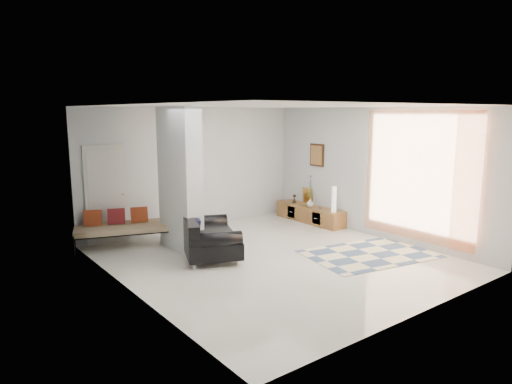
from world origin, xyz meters
TOP-DOWN VIEW (x-y plane):
  - floor at (0.00, 0.00)m, footprint 6.00×6.00m
  - ceiling at (0.00, 0.00)m, footprint 6.00×6.00m
  - wall_back at (0.00, 3.00)m, footprint 6.00×0.00m
  - wall_front at (0.00, -3.00)m, footprint 6.00×0.00m
  - wall_left at (-2.75, 0.00)m, footprint 0.00×6.00m
  - wall_right at (2.75, 0.00)m, footprint 0.00×6.00m
  - partition_column at (-1.10, 1.60)m, footprint 0.35×1.20m
  - hallway_door at (-2.10, 2.96)m, footprint 0.85×0.06m
  - curtain at (2.67, -1.15)m, footprint 0.00×2.55m
  - wall_art at (2.72, 1.70)m, footprint 0.04×0.45m
  - media_console at (2.52, 1.70)m, footprint 0.45×2.02m
  - loveseat at (-0.91, 0.95)m, footprint 1.51×1.88m
  - daybed at (-1.92, 2.48)m, footprint 2.14×1.42m
  - area_rug at (1.60, -0.90)m, footprint 2.65×2.03m
  - cylinder_lamp at (2.50, 0.89)m, footprint 0.11×0.11m
  - bronze_figurine at (2.47, 2.22)m, footprint 0.12×0.12m
  - vase at (2.47, 1.65)m, footprint 0.21×0.21m

SIDE VIEW (x-z plane):
  - floor at x=0.00m, z-range 0.00..0.00m
  - area_rug at x=1.60m, z-range 0.00..0.01m
  - media_console at x=2.52m, z-range -0.20..0.60m
  - loveseat at x=-0.91m, z-range -0.03..0.73m
  - daybed at x=-1.92m, z-range 0.03..0.79m
  - vase at x=2.47m, z-range 0.40..0.59m
  - bronze_figurine at x=2.47m, z-range 0.40..0.62m
  - cylinder_lamp at x=2.50m, z-range 0.40..1.00m
  - hallway_door at x=-2.10m, z-range 0.00..2.04m
  - partition_column at x=-1.10m, z-range 0.00..2.80m
  - wall_back at x=0.00m, z-range -1.60..4.40m
  - wall_front at x=0.00m, z-range -1.60..4.40m
  - wall_left at x=-2.75m, z-range -1.60..4.40m
  - wall_right at x=2.75m, z-range -1.60..4.40m
  - curtain at x=2.67m, z-range 0.17..2.72m
  - wall_art at x=2.72m, z-range 1.38..1.92m
  - ceiling at x=0.00m, z-range 2.80..2.80m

